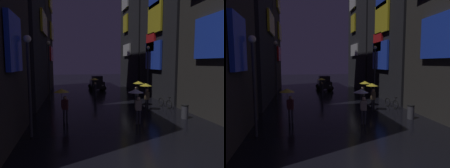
{
  "view_description": "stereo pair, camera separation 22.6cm",
  "coord_description": "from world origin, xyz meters",
  "views": [
    {
      "loc": [
        -3.12,
        -6.04,
        3.63
      ],
      "look_at": [
        0.0,
        8.34,
        2.1
      ],
      "focal_mm": 32.0,
      "sensor_mm": 36.0,
      "label": 1
    },
    {
      "loc": [
        -2.9,
        -6.08,
        3.63
      ],
      "look_at": [
        0.0,
        8.34,
        2.1
      ],
      "focal_mm": 32.0,
      "sensor_mm": 36.0,
      "label": 2
    }
  ],
  "objects": [
    {
      "name": "building_left_far",
      "position": [
        -7.48,
        22.36,
        9.3
      ],
      "size": [
        4.25,
        8.71,
        18.6
      ],
      "color": "#2D2826",
      "rests_on": "ground"
    },
    {
      "name": "building_right_mid",
      "position": [
        7.47,
        13.24,
        6.76
      ],
      "size": [
        4.25,
        8.48,
        13.52
      ],
      "color": "#232328",
      "rests_on": "ground"
    },
    {
      "name": "building_right_far",
      "position": [
        7.49,
        22.42,
        8.9
      ],
      "size": [
        4.25,
        8.83,
        17.78
      ],
      "color": "#232328",
      "rests_on": "ground"
    },
    {
      "name": "pedestrian_near_crossing_yellow",
      "position": [
        2.6,
        9.97,
        1.67
      ],
      "size": [
        0.9,
        0.9,
        2.12
      ],
      "color": "black",
      "rests_on": "ground"
    },
    {
      "name": "pedestrian_foreground_left_yellow",
      "position": [
        2.63,
        8.19,
        1.67
      ],
      "size": [
        0.9,
        0.9,
        2.12
      ],
      "color": "black",
      "rests_on": "ground"
    },
    {
      "name": "pedestrian_midstreet_centre_yellow",
      "position": [
        -0.5,
        14.57,
        1.67
      ],
      "size": [
        0.9,
        0.9,
        2.12
      ],
      "color": "#2D2D38",
      "rests_on": "ground"
    },
    {
      "name": "pedestrian_far_right_yellow",
      "position": [
        -3.5,
        6.12,
        1.67
      ],
      "size": [
        0.9,
        0.9,
        2.12
      ],
      "color": "#2D2D38",
      "rests_on": "ground"
    },
    {
      "name": "pedestrian_foreground_right_clear",
      "position": [
        0.76,
        5.0,
        1.67
      ],
      "size": [
        0.9,
        0.9,
        2.12
      ],
      "color": "#2D2D38",
      "rests_on": "ground"
    },
    {
      "name": "bicycle_parked_at_storefront",
      "position": [
        4.6,
        8.87,
        0.39
      ],
      "size": [
        0.34,
        1.81,
        0.96
      ],
      "color": "black",
      "rests_on": "ground"
    },
    {
      "name": "car_distant",
      "position": [
        0.65,
        21.27,
        0.93
      ],
      "size": [
        2.35,
        4.2,
        1.92
      ],
      "color": "black",
      "rests_on": "ground"
    },
    {
      "name": "streetlamp_left_far",
      "position": [
        -5.0,
        14.53,
        3.61
      ],
      "size": [
        0.36,
        0.36,
        5.81
      ],
      "color": "#2D2D33",
      "rests_on": "ground"
    },
    {
      "name": "streetlamp_right_far",
      "position": [
        5.0,
        13.65,
        3.4
      ],
      "size": [
        0.36,
        0.36,
        5.42
      ],
      "color": "#2D2D33",
      "rests_on": "ground"
    },
    {
      "name": "streetlamp_left_near",
      "position": [
        -5.0,
        4.16,
        3.15
      ],
      "size": [
        0.36,
        0.36,
        4.96
      ],
      "color": "#2D2D33",
      "rests_on": "ground"
    },
    {
      "name": "trash_bin",
      "position": [
        4.3,
        5.53,
        0.47
      ],
      "size": [
        0.46,
        0.46,
        0.93
      ],
      "color": "#3F3F47",
      "rests_on": "ground"
    }
  ]
}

